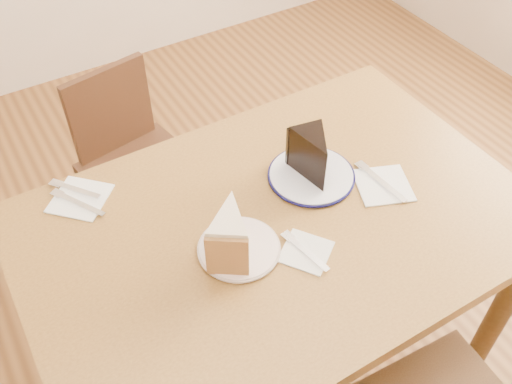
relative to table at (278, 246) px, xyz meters
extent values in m
plane|color=#4D2E14|center=(0.00, 0.00, -0.65)|extent=(4.00, 4.00, 0.00)
cube|color=brown|center=(0.00, 0.00, 0.08)|extent=(1.20, 0.80, 0.04)
cylinder|color=#382310|center=(0.54, -0.34, -0.30)|extent=(0.06, 0.06, 0.71)
cylinder|color=#382310|center=(-0.54, 0.34, -0.30)|extent=(0.06, 0.06, 0.71)
cylinder|color=#382310|center=(0.54, 0.34, -0.30)|extent=(0.06, 0.06, 0.71)
cube|color=black|center=(-0.10, 0.70, -0.27)|extent=(0.42, 0.42, 0.04)
cylinder|color=black|center=(0.02, 0.87, -0.47)|extent=(0.03, 0.03, 0.37)
cylinder|color=black|center=(-0.28, 0.82, -0.47)|extent=(0.03, 0.03, 0.37)
cylinder|color=black|center=(0.07, 0.58, -0.47)|extent=(0.03, 0.03, 0.37)
cylinder|color=black|center=(-0.23, 0.52, -0.47)|extent=(0.03, 0.03, 0.37)
cube|color=black|center=(-0.13, 0.85, -0.09)|extent=(0.30, 0.08, 0.32)
cylinder|color=white|center=(-0.13, -0.03, 0.10)|extent=(0.18, 0.18, 0.01)
cylinder|color=white|center=(0.15, 0.08, 0.10)|extent=(0.21, 0.21, 0.01)
cube|color=white|center=(0.00, -0.11, 0.10)|extent=(0.14, 0.14, 0.00)
cube|color=white|center=(0.28, -0.04, 0.10)|extent=(0.17, 0.17, 0.00)
cube|color=white|center=(-0.38, 0.31, 0.10)|extent=(0.18, 0.18, 0.00)
cube|color=silver|center=(0.00, -0.12, 0.10)|extent=(0.04, 0.14, 0.00)
cube|color=silver|center=(0.29, -0.03, 0.10)|extent=(0.03, 0.17, 0.00)
cube|color=silver|center=(-0.38, 0.34, 0.10)|extent=(0.10, 0.12, 0.00)
cube|color=silver|center=(-0.39, 0.29, 0.10)|extent=(0.09, 0.15, 0.00)
camera|label=1|loc=(-0.51, -0.74, 1.11)|focal=40.00mm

